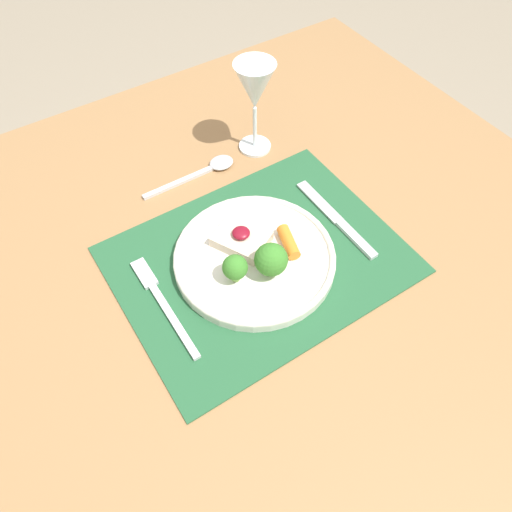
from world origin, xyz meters
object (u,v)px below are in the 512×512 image
(fork, at_px, (160,299))
(wine_glass_near, at_px, (255,90))
(dinner_plate, at_px, (256,258))
(spoon, at_px, (210,168))
(knife, at_px, (341,223))

(fork, xyz_separation_m, wine_glass_near, (0.33, 0.23, 0.13))
(wine_glass_near, bearing_deg, fork, -144.98)
(dinner_plate, bearing_deg, spoon, 78.34)
(dinner_plate, distance_m, spoon, 0.25)
(knife, bearing_deg, dinner_plate, 179.04)
(knife, bearing_deg, fork, 176.78)
(dinner_plate, relative_size, wine_glass_near, 1.45)
(fork, relative_size, spoon, 1.09)
(spoon, bearing_deg, fork, -132.22)
(dinner_plate, height_order, knife, dinner_plate)
(dinner_plate, height_order, fork, dinner_plate)
(wine_glass_near, bearing_deg, knife, -86.96)
(dinner_plate, relative_size, knife, 1.29)
(knife, relative_size, spoon, 1.09)
(dinner_plate, bearing_deg, fork, 172.46)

